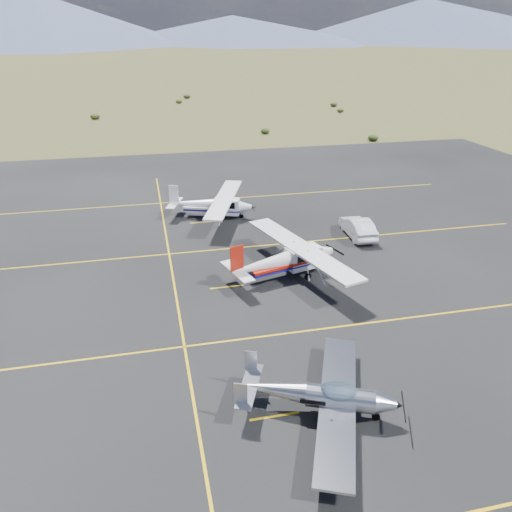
{
  "coord_description": "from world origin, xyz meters",
  "views": [
    {
      "loc": [
        -7.07,
        -18.09,
        13.85
      ],
      "look_at": [
        -1.13,
        8.0,
        1.6
      ],
      "focal_mm": 35.0,
      "sensor_mm": 36.0,
      "label": 1
    }
  ],
  "objects_px": {
    "aircraft_low_wing": "(321,396)",
    "aircraft_cessna": "(286,259)",
    "sedan": "(358,227)",
    "aircraft_plain": "(212,204)"
  },
  "relations": [
    {
      "from": "aircraft_cessna",
      "to": "sedan",
      "type": "bearing_deg",
      "value": 20.5
    },
    {
      "from": "aircraft_low_wing",
      "to": "sedan",
      "type": "bearing_deg",
      "value": 85.51
    },
    {
      "from": "aircraft_cessna",
      "to": "sedan",
      "type": "distance_m",
      "value": 8.57
    },
    {
      "from": "aircraft_low_wing",
      "to": "aircraft_cessna",
      "type": "bearing_deg",
      "value": 103.84
    },
    {
      "from": "aircraft_low_wing",
      "to": "aircraft_plain",
      "type": "bearing_deg",
      "value": 115.3
    },
    {
      "from": "aircraft_plain",
      "to": "sedan",
      "type": "xyz_separation_m",
      "value": [
        9.71,
        -6.36,
        -0.41
      ]
    },
    {
      "from": "aircraft_low_wing",
      "to": "sedan",
      "type": "xyz_separation_m",
      "value": [
        8.81,
        16.87,
        -0.17
      ]
    },
    {
      "from": "sedan",
      "to": "aircraft_plain",
      "type": "bearing_deg",
      "value": -29.92
    },
    {
      "from": "aircraft_low_wing",
      "to": "aircraft_cessna",
      "type": "distance_m",
      "value": 11.96
    },
    {
      "from": "aircraft_cessna",
      "to": "sedan",
      "type": "relative_size",
      "value": 2.48
    }
  ]
}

